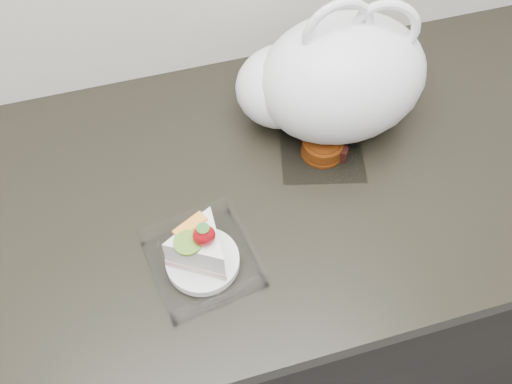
{
  "coord_description": "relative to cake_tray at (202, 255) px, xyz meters",
  "views": [
    {
      "loc": [
        -0.06,
        1.13,
        1.7
      ],
      "look_at": [
        0.09,
        1.64,
        0.94
      ],
      "focal_mm": 40.0,
      "sensor_mm": 36.0,
      "label": 1
    }
  ],
  "objects": [
    {
      "name": "counter",
      "position": [
        0.02,
        0.13,
        -0.48
      ],
      "size": [
        2.04,
        0.64,
        0.9
      ],
      "color": "black",
      "rests_on": "ground"
    },
    {
      "name": "mooncake_wrap",
      "position": [
        0.26,
        0.16,
        -0.02
      ],
      "size": [
        0.18,
        0.17,
        0.03
      ],
      "rotation": [
        0.0,
        0.0,
        -0.07
      ],
      "color": "white",
      "rests_on": "counter"
    },
    {
      "name": "cake_tray",
      "position": [
        0.0,
        0.0,
        0.0
      ],
      "size": [
        0.18,
        0.18,
        0.12
      ],
      "rotation": [
        0.0,
        0.0,
        0.15
      ],
      "color": "white",
      "rests_on": "counter"
    },
    {
      "name": "plastic_bag",
      "position": [
        0.29,
        0.23,
        0.07
      ],
      "size": [
        0.35,
        0.27,
        0.27
      ],
      "rotation": [
        0.0,
        0.0,
        -0.13
      ],
      "color": "white",
      "rests_on": "counter"
    }
  ]
}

